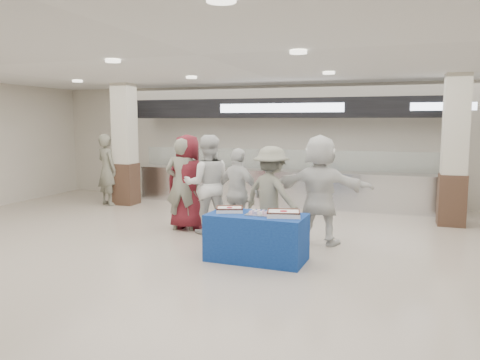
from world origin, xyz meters
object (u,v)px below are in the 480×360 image
(chef_tall, at_px, (208,184))
(civilian_white, at_px, (320,190))
(sheet_cake_left, at_px, (230,209))
(soldier_b, at_px, (271,195))
(cupcake_tray, at_px, (260,213))
(display_table, at_px, (257,237))
(chef_short, at_px, (238,193))
(soldier_a, at_px, (182,184))
(civilian_maroon, at_px, (188,182))
(sheet_cake_right, at_px, (284,213))
(soldier_bg, at_px, (107,170))

(chef_tall, height_order, civilian_white, civilian_white)
(sheet_cake_left, relative_size, civilian_white, 0.26)
(chef_tall, xyz_separation_m, soldier_b, (1.40, -0.35, -0.09))
(cupcake_tray, bearing_deg, display_table, 157.01)
(sheet_cake_left, xyz_separation_m, soldier_b, (0.41, 1.09, 0.09))
(chef_short, bearing_deg, chef_tall, 8.66)
(soldier_a, bearing_deg, civilian_maroon, -133.22)
(soldier_b, bearing_deg, sheet_cake_right, 137.51)
(sheet_cake_left, relative_size, soldier_b, 0.29)
(display_table, xyz_separation_m, sheet_cake_left, (-0.48, 0.06, 0.42))
(chef_tall, xyz_separation_m, civilian_white, (2.25, -0.14, 0.02))
(civilian_maroon, bearing_deg, chef_tall, 160.74)
(civilian_white, bearing_deg, soldier_a, 1.87)
(soldier_bg, bearing_deg, chef_short, 179.24)
(sheet_cake_left, relative_size, soldier_bg, 0.27)
(sheet_cake_left, bearing_deg, soldier_a, 136.47)
(display_table, bearing_deg, soldier_a, 145.58)
(soldier_b, bearing_deg, civilian_maroon, 9.19)
(display_table, distance_m, chef_short, 1.62)
(chef_short, height_order, soldier_b, soldier_b)
(chef_tall, xyz_separation_m, soldier_bg, (-3.75, 2.07, -0.04))
(soldier_bg, bearing_deg, sheet_cake_right, 173.42)
(soldier_b, height_order, civilian_white, civilian_white)
(display_table, relative_size, soldier_bg, 0.82)
(display_table, xyz_separation_m, chef_tall, (-1.46, 1.50, 0.60))
(chef_short, bearing_deg, sheet_cake_left, 123.90)
(cupcake_tray, distance_m, soldier_a, 2.63)
(chef_short, bearing_deg, cupcake_tray, 142.41)
(display_table, relative_size, soldier_b, 0.88)
(civilian_maroon, height_order, soldier_bg, civilian_maroon)
(chef_tall, bearing_deg, soldier_b, 141.39)
(soldier_bg, bearing_deg, soldier_b, -179.31)
(civilian_maroon, distance_m, soldier_b, 1.97)
(display_table, relative_size, chef_short, 0.91)
(sheet_cake_right, xyz_separation_m, civilian_white, (0.34, 1.39, 0.19))
(sheet_cake_right, bearing_deg, chef_tall, 141.41)
(cupcake_tray, relative_size, chef_short, 0.25)
(civilian_white, bearing_deg, sheet_cake_left, 51.45)
(sheet_cake_right, bearing_deg, civilian_maroon, 145.17)
(soldier_bg, bearing_deg, civilian_maroon, 175.30)
(display_table, xyz_separation_m, civilian_maroon, (-1.97, 1.66, 0.60))
(soldier_b, bearing_deg, soldier_a, 12.79)
(chef_tall, distance_m, civilian_white, 2.25)
(civilian_white, xyz_separation_m, soldier_bg, (-5.99, 2.20, -0.05))
(sheet_cake_left, relative_size, soldier_a, 0.27)
(civilian_maroon, bearing_deg, chef_short, 163.43)
(cupcake_tray, distance_m, chef_tall, 2.16)
(sheet_cake_right, bearing_deg, soldier_b, 113.48)
(sheet_cake_left, bearing_deg, civilian_maroon, 133.07)
(display_table, bearing_deg, sheet_cake_right, -0.48)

